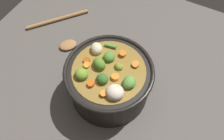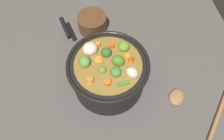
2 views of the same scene
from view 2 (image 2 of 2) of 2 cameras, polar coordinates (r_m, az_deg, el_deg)
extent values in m
plane|color=#514C47|center=(0.75, -0.96, -3.53)|extent=(1.10, 1.10, 0.00)
cylinder|color=black|center=(0.69, -1.04, -1.13)|extent=(0.25, 0.25, 0.13)
torus|color=black|center=(0.63, -1.13, 1.71)|extent=(0.27, 0.27, 0.01)
cylinder|color=olive|center=(0.69, -1.05, -0.92)|extent=(0.22, 0.22, 0.12)
ellipsoid|color=olive|center=(0.66, 3.35, 6.65)|extent=(0.04, 0.04, 0.03)
ellipsoid|color=olive|center=(0.62, -2.76, -0.03)|extent=(0.03, 0.03, 0.02)
ellipsoid|color=#4D8433|center=(0.61, 1.09, -0.54)|extent=(0.05, 0.05, 0.03)
ellipsoid|color=#508228|center=(0.63, 1.74, 2.48)|extent=(0.05, 0.05, 0.04)
ellipsoid|color=#366627|center=(0.65, -1.97, 4.95)|extent=(0.04, 0.04, 0.03)
ellipsoid|color=#5B953C|center=(0.63, -7.71, 2.40)|extent=(0.04, 0.04, 0.03)
cylinder|color=orange|center=(0.67, -0.10, 6.79)|extent=(0.03, 0.03, 0.02)
cylinder|color=orange|center=(0.60, -6.18, -3.00)|extent=(0.03, 0.03, 0.02)
cylinder|color=orange|center=(0.67, -4.07, 7.06)|extent=(0.03, 0.03, 0.02)
cylinder|color=orange|center=(0.64, 4.29, 3.76)|extent=(0.02, 0.02, 0.02)
cylinder|color=orange|center=(0.60, -1.25, -3.64)|extent=(0.02, 0.02, 0.02)
cylinder|color=orange|center=(0.64, -3.76, 2.70)|extent=(0.03, 0.02, 0.02)
cylinder|color=orange|center=(0.64, 5.42, 2.51)|extent=(0.03, 0.02, 0.02)
ellipsoid|color=beige|center=(0.61, 5.71, -0.71)|extent=(0.05, 0.05, 0.03)
ellipsoid|color=beige|center=(0.66, -6.21, 6.01)|extent=(0.06, 0.06, 0.04)
cylinder|color=#458F33|center=(0.59, 3.26, -3.78)|extent=(0.02, 0.04, 0.01)
ellipsoid|color=#9F6D3E|center=(0.75, 17.81, -7.23)|extent=(0.08, 0.08, 0.02)
cylinder|color=#9F6D3E|center=(0.78, 27.59, -11.96)|extent=(0.21, 0.18, 0.01)
cylinder|color=brown|center=(0.87, -5.59, 13.10)|extent=(0.12, 0.12, 0.07)
cylinder|color=black|center=(0.84, -13.07, 11.59)|extent=(0.11, 0.05, 0.02)
camera|label=1|loc=(0.65, -38.50, 55.88)|focal=36.66mm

